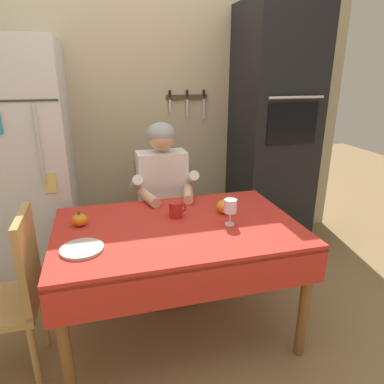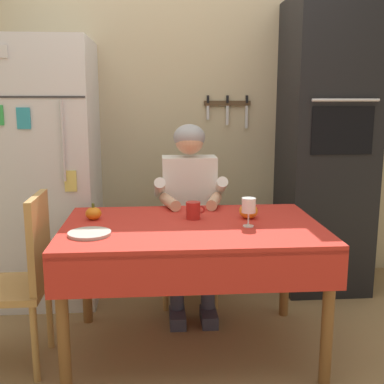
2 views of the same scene
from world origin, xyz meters
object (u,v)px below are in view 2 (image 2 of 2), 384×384
object	(u,v)px
seated_person	(190,202)
coffee_mug	(193,210)
refrigerator	(47,173)
dining_table	(192,240)
serving_tray	(90,233)
chair_behind_person	(188,227)
wine_glass	(249,206)
pumpkin_large	(248,211)
wall_oven	(325,148)
chair_left_side	(21,274)
pumpkin_medium	(93,213)

from	to	relation	value
seated_person	coffee_mug	size ratio (longest dim) A/B	11.38
refrigerator	dining_table	bearing A→B (deg)	-42.91
refrigerator	serving_tray	bearing A→B (deg)	-67.79
seated_person	coffee_mug	world-z (taller)	seated_person
chair_behind_person	wine_glass	distance (m)	0.95
dining_table	pumpkin_large	bearing A→B (deg)	20.30
serving_tray	refrigerator	bearing A→B (deg)	112.21
wall_oven	seated_person	world-z (taller)	wall_oven
seated_person	chair_left_side	distance (m)	1.17
seated_person	wine_glass	world-z (taller)	seated_person
serving_tray	chair_left_side	bearing A→B (deg)	167.45
wall_oven	pumpkin_large	size ratio (longest dim) A/B	19.35
refrigerator	pumpkin_medium	distance (m)	0.84
seated_person	coffee_mug	xyz separation A→B (m)	(-0.01, -0.47, 0.05)
pumpkin_large	pumpkin_medium	bearing A→B (deg)	177.40
refrigerator	wine_glass	distance (m)	1.56
refrigerator	seated_person	bearing A→B (deg)	-15.88
wall_oven	dining_table	world-z (taller)	wall_oven
dining_table	chair_behind_person	bearing A→B (deg)	87.69
chair_left_side	pumpkin_medium	xyz separation A→B (m)	(0.35, 0.23, 0.26)
wall_oven	chair_behind_person	xyz separation A→B (m)	(-1.02, -0.13, -0.54)
wine_glass	wall_oven	bearing A→B (deg)	52.29
refrigerator	wine_glass	world-z (taller)	refrigerator
pumpkin_large	wall_oven	bearing A→B (deg)	48.04
coffee_mug	pumpkin_large	bearing A→B (deg)	-2.65
refrigerator	pumpkin_large	distance (m)	1.49
coffee_mug	serving_tray	bearing A→B (deg)	-152.42
wall_oven	chair_behind_person	size ratio (longest dim) A/B	2.26
dining_table	chair_behind_person	xyz separation A→B (m)	(0.03, 0.79, -0.14)
refrigerator	chair_left_side	bearing A→B (deg)	-87.03
refrigerator	seated_person	distance (m)	1.03
wall_oven	coffee_mug	world-z (taller)	wall_oven
seated_person	serving_tray	distance (m)	0.94
coffee_mug	pumpkin_medium	distance (m)	0.56
chair_left_side	serving_tray	bearing A→B (deg)	-12.55
refrigerator	wall_oven	distance (m)	2.01
refrigerator	wall_oven	world-z (taller)	wall_oven
refrigerator	coffee_mug	bearing A→B (deg)	-37.66
dining_table	serving_tray	bearing A→B (deg)	-164.31
refrigerator	serving_tray	distance (m)	1.12
wall_oven	seated_person	distance (m)	1.11
wall_oven	wine_glass	size ratio (longest dim) A/B	13.45
chair_left_side	wine_glass	bearing A→B (deg)	0.64
dining_table	wine_glass	world-z (taller)	wine_glass
refrigerator	coffee_mug	world-z (taller)	refrigerator
refrigerator	seated_person	xyz separation A→B (m)	(0.98, -0.28, -0.16)
wall_oven	chair_left_side	size ratio (longest dim) A/B	2.26
pumpkin_large	refrigerator	bearing A→B (deg)	149.27
pumpkin_medium	serving_tray	world-z (taller)	pumpkin_medium
wall_oven	serving_tray	world-z (taller)	wall_oven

